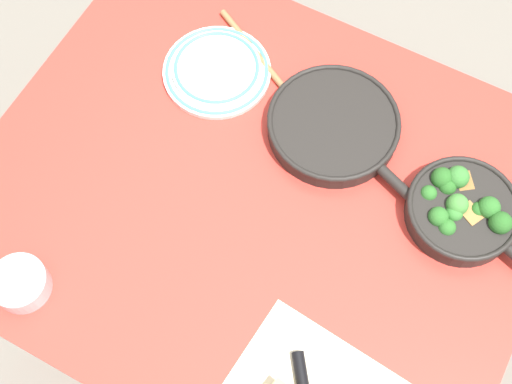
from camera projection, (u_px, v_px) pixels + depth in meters
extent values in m
plane|color=slate|center=(256.00, 293.00, 2.16)|extent=(14.00, 14.00, 0.00)
cube|color=red|center=(256.00, 199.00, 1.51)|extent=(1.18, 0.99, 0.03)
cylinder|color=#BCBCC1|center=(508.00, 207.00, 1.90)|extent=(0.05, 0.05, 0.69)
cylinder|color=#BCBCC1|center=(168.00, 52.00, 2.10)|extent=(0.05, 0.05, 0.69)
cylinder|color=black|center=(461.00, 212.00, 1.46)|extent=(0.23, 0.23, 0.05)
torus|color=black|center=(464.00, 207.00, 1.44)|extent=(0.23, 0.23, 0.01)
cylinder|color=#205218|center=(496.00, 228.00, 1.44)|extent=(0.02, 0.02, 0.03)
sphere|color=#286023|center=(500.00, 223.00, 1.42)|extent=(0.05, 0.05, 0.05)
cylinder|color=#2C6823|center=(451.00, 218.00, 1.46)|extent=(0.01, 0.01, 0.02)
sphere|color=#387A33|center=(454.00, 213.00, 1.44)|extent=(0.04, 0.04, 0.04)
cylinder|color=#205218|center=(475.00, 214.00, 1.46)|extent=(0.01, 0.01, 0.02)
sphere|color=#286023|center=(478.00, 210.00, 1.44)|extent=(0.03, 0.03, 0.03)
cylinder|color=#205218|center=(439.00, 184.00, 1.49)|extent=(0.02, 0.02, 0.02)
sphere|color=#286023|center=(442.00, 178.00, 1.46)|extent=(0.05, 0.05, 0.05)
cylinder|color=#245B1C|center=(426.00, 198.00, 1.48)|extent=(0.01, 0.01, 0.02)
sphere|color=#2D6B28|center=(428.00, 193.00, 1.46)|extent=(0.03, 0.03, 0.03)
cylinder|color=#245B1C|center=(435.00, 222.00, 1.45)|extent=(0.01, 0.01, 0.02)
sphere|color=#2D6B28|center=(438.00, 217.00, 1.43)|extent=(0.04, 0.04, 0.04)
cylinder|color=#205218|center=(425.00, 200.00, 1.48)|extent=(0.01, 0.01, 0.02)
sphere|color=#286023|center=(427.00, 197.00, 1.46)|extent=(0.03, 0.03, 0.03)
cylinder|color=#2C6823|center=(454.00, 183.00, 1.49)|extent=(0.02, 0.02, 0.03)
sphere|color=#387A33|center=(458.00, 177.00, 1.46)|extent=(0.05, 0.05, 0.05)
cylinder|color=#245B1C|center=(444.00, 232.00, 1.44)|extent=(0.01, 0.01, 0.02)
sphere|color=#2D6B28|center=(447.00, 228.00, 1.42)|extent=(0.04, 0.04, 0.04)
cylinder|color=#357027|center=(454.00, 210.00, 1.46)|extent=(0.02, 0.02, 0.02)
sphere|color=#428438|center=(457.00, 205.00, 1.44)|extent=(0.05, 0.05, 0.05)
cylinder|color=#205218|center=(444.00, 191.00, 1.48)|extent=(0.01, 0.01, 0.02)
sphere|color=#286023|center=(447.00, 187.00, 1.46)|extent=(0.04, 0.04, 0.04)
cylinder|color=#245B1C|center=(485.00, 213.00, 1.46)|extent=(0.02, 0.02, 0.03)
sphere|color=#2D6B28|center=(489.00, 208.00, 1.43)|extent=(0.05, 0.05, 0.05)
cube|color=#9E703D|center=(469.00, 216.00, 1.45)|extent=(0.06, 0.05, 0.04)
cube|color=olive|center=(462.00, 184.00, 1.48)|extent=(0.05, 0.05, 0.04)
cube|color=olive|center=(466.00, 213.00, 1.45)|extent=(0.03, 0.04, 0.04)
cube|color=olive|center=(461.00, 225.00, 1.44)|extent=(0.05, 0.05, 0.03)
cube|color=#9E703D|center=(450.00, 233.00, 1.44)|extent=(0.03, 0.04, 0.03)
cylinder|color=black|center=(333.00, 126.00, 1.55)|extent=(0.29, 0.29, 0.04)
torus|color=black|center=(334.00, 121.00, 1.53)|extent=(0.29, 0.29, 0.01)
cylinder|color=black|center=(400.00, 187.00, 1.48)|extent=(0.12, 0.06, 0.02)
cylinder|color=#EAD170|center=(333.00, 126.00, 1.55)|extent=(0.23, 0.23, 0.02)
cylinder|color=#996B42|center=(263.00, 63.00, 1.63)|extent=(0.31, 0.18, 0.02)
ellipsoid|color=#996B42|center=(313.00, 124.00, 1.56)|extent=(0.08, 0.07, 0.02)
cylinder|color=black|center=(301.00, 375.00, 1.34)|extent=(0.07, 0.08, 0.02)
cylinder|color=white|center=(217.00, 72.00, 1.62)|extent=(0.25, 0.25, 0.01)
torus|color=#4C9EB7|center=(217.00, 70.00, 1.61)|extent=(0.24, 0.24, 0.01)
cylinder|color=white|center=(217.00, 69.00, 1.61)|extent=(0.20, 0.20, 0.01)
torus|color=#4C9EB7|center=(217.00, 67.00, 1.60)|extent=(0.19, 0.19, 0.01)
cylinder|color=#B7B7BC|center=(21.00, 284.00, 1.39)|extent=(0.11, 0.11, 0.05)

